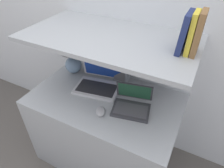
{
  "coord_description": "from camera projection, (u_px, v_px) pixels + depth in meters",
  "views": [
    {
      "loc": [
        0.57,
        -0.64,
        1.71
      ],
      "look_at": [
        0.06,
        0.34,
        0.87
      ],
      "focal_mm": 32.0,
      "sensor_mm": 36.0,
      "label": 1
    }
  ],
  "objects": [
    {
      "name": "desk",
      "position": [
        106.0,
        129.0,
        1.72
      ],
      "size": [
        1.12,
        0.68,
        0.71
      ],
      "color": "#999EA3",
      "rests_on": "ground_plane"
    },
    {
      "name": "laptop_small",
      "position": [
        132.0,
        104.0,
        1.39
      ],
      "size": [
        0.3,
        0.27,
        0.17
      ],
      "color": "#333338",
      "rests_on": "desk"
    },
    {
      "name": "laptop_large",
      "position": [
        99.0,
        81.0,
        1.59
      ],
      "size": [
        0.39,
        0.34,
        0.23
      ],
      "color": "silver",
      "rests_on": "desk"
    },
    {
      "name": "shelf",
      "position": [
        109.0,
        38.0,
        1.27
      ],
      "size": [
        1.12,
        0.61,
        0.03
      ],
      "color": "#999EA3",
      "rests_on": "back_riser"
    },
    {
      "name": "book_brown",
      "position": [
        199.0,
        34.0,
        1.01
      ],
      "size": [
        0.03,
        0.13,
        0.23
      ],
      "color": "brown",
      "rests_on": "shelf"
    },
    {
      "name": "router_box",
      "position": [
        121.0,
        74.0,
        1.65
      ],
      "size": [
        0.12,
        0.07,
        0.12
      ],
      "color": "gray",
      "rests_on": "desk"
    },
    {
      "name": "table_lamp",
      "position": [
        72.0,
        52.0,
        1.66
      ],
      "size": [
        0.19,
        0.19,
        0.34
      ],
      "color": "#7593B2",
      "rests_on": "desk"
    },
    {
      "name": "wall_back",
      "position": [
        129.0,
        18.0,
        1.49
      ],
      "size": [
        6.0,
        0.05,
        2.4
      ],
      "color": "silver",
      "rests_on": "ground_plane"
    },
    {
      "name": "back_riser",
      "position": [
        124.0,
        86.0,
        1.84
      ],
      "size": [
        1.12,
        0.04,
        1.16
      ],
      "color": "silver",
      "rests_on": "ground_plane"
    },
    {
      "name": "book_navy",
      "position": [
        185.0,
        33.0,
        1.04
      ],
      "size": [
        0.04,
        0.15,
        0.21
      ],
      "color": "navy",
      "rests_on": "shelf"
    },
    {
      "name": "computer_mouse",
      "position": [
        101.0,
        111.0,
        1.37
      ],
      "size": [
        0.1,
        0.12,
        0.03
      ],
      "color": "#99999E",
      "rests_on": "desk"
    },
    {
      "name": "book_yellow",
      "position": [
        192.0,
        33.0,
        1.02
      ],
      "size": [
        0.03,
        0.12,
        0.22
      ],
      "color": "gold",
      "rests_on": "shelf"
    }
  ]
}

